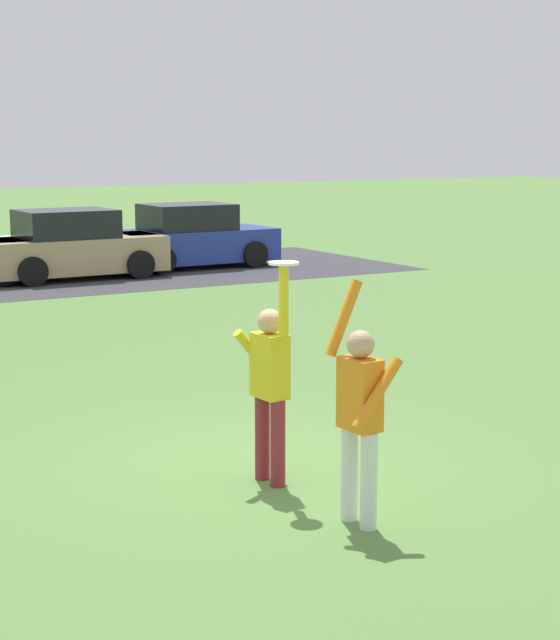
{
  "coord_description": "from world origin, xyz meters",
  "views": [
    {
      "loc": [
        -4.98,
        -8.85,
        3.18
      ],
      "look_at": [
        -0.16,
        -0.68,
        1.56
      ],
      "focal_mm": 59.56,
      "sensor_mm": 36.0,
      "label": 1
    }
  ],
  "objects": [
    {
      "name": "ground_plane",
      "position": [
        0.0,
        0.0,
        0.0
      ],
      "size": [
        120.0,
        120.0,
        0.0
      ],
      "primitive_type": "plane",
      "color": "#567F3D"
    },
    {
      "name": "person_defender",
      "position": [
        -0.12,
        -1.89,
        0.98
      ],
      "size": [
        0.49,
        0.56,
        2.04
      ],
      "rotation": [
        0.0,
        0.0,
        1.64
      ],
      "color": "silver",
      "rests_on": "ground_plane"
    },
    {
      "name": "person_catcher",
      "position": [
        -0.21,
        -0.57,
        0.98
      ],
      "size": [
        0.49,
        0.55,
        2.08
      ],
      "rotation": [
        0.0,
        0.0,
        -1.5
      ],
      "color": "maroon",
      "rests_on": "ground_plane"
    },
    {
      "name": "frisbee_disc",
      "position": [
        -0.19,
        -0.79,
        2.09
      ],
      "size": [
        0.27,
        0.27,
        0.02
      ],
      "primitive_type": "cylinder",
      "color": "white",
      "rests_on": "person_catcher"
    },
    {
      "name": "parked_car_tan",
      "position": [
        3.24,
        14.58,
        0.73
      ],
      "size": [
        4.12,
        2.07,
        1.59
      ],
      "rotation": [
        0.0,
        0.0,
        0.01
      ],
      "color": "tan",
      "rests_on": "ground_plane"
    },
    {
      "name": "parked_car_blue",
      "position": [
        6.58,
        15.13,
        0.73
      ],
      "size": [
        4.12,
        2.07,
        1.59
      ],
      "rotation": [
        0.0,
        0.0,
        0.01
      ],
      "color": "#233893",
      "rests_on": "ground_plane"
    },
    {
      "name": "parking_strip",
      "position": [
        1.94,
        14.9,
        0.0
      ],
      "size": [
        18.95,
        6.4,
        0.01
      ],
      "primitive_type": "cube",
      "color": "#38383D",
      "rests_on": "ground_plane"
    }
  ]
}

